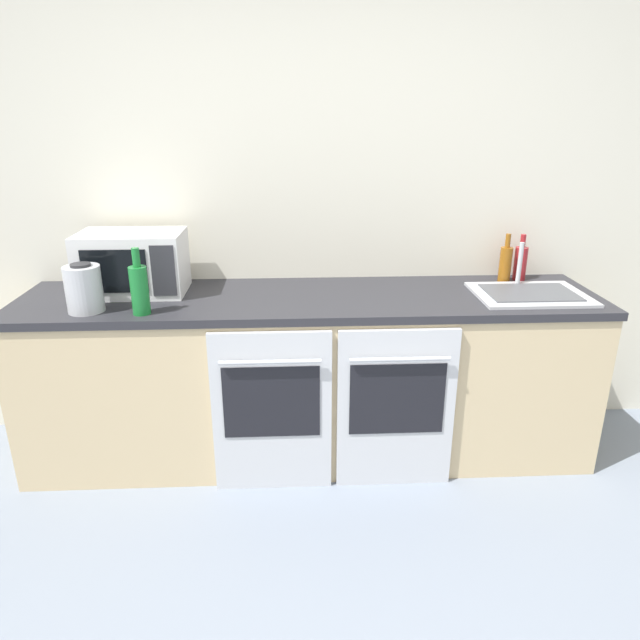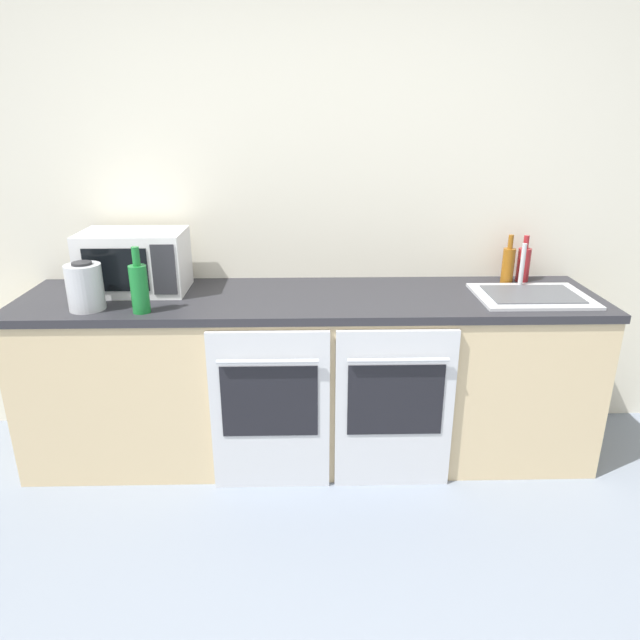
{
  "view_description": "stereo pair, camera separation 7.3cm",
  "coord_description": "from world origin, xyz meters",
  "views": [
    {
      "loc": [
        -0.09,
        -1.15,
        1.75
      ],
      "look_at": [
        0.05,
        1.58,
        0.75
      ],
      "focal_mm": 32.0,
      "sensor_mm": 36.0,
      "label": 1
    },
    {
      "loc": [
        -0.01,
        -1.16,
        1.75
      ],
      "look_at": [
        0.05,
        1.58,
        0.75
      ],
      "focal_mm": 32.0,
      "sensor_mm": 36.0,
      "label": 2
    }
  ],
  "objects": [
    {
      "name": "bottle_green",
      "position": [
        -0.78,
        1.35,
        1.0
      ],
      "size": [
        0.08,
        0.08,
        0.31
      ],
      "color": "#19722D",
      "rests_on": "counter_back"
    },
    {
      "name": "counter_back",
      "position": [
        0.0,
        1.58,
        0.44
      ],
      "size": [
        2.91,
        0.68,
        0.88
      ],
      "color": "#D1B789",
      "rests_on": "ground_plane"
    },
    {
      "name": "wall_back",
      "position": [
        0.0,
        1.94,
        1.3
      ],
      "size": [
        10.0,
        0.06,
        2.6
      ],
      "color": "silver",
      "rests_on": "ground_plane"
    },
    {
      "name": "oven_right",
      "position": [
        0.4,
        1.24,
        0.42
      ],
      "size": [
        0.57,
        0.06,
        0.82
      ],
      "color": "silver",
      "rests_on": "ground_plane"
    },
    {
      "name": "bottle_red",
      "position": [
        1.16,
        1.82,
        0.98
      ],
      "size": [
        0.07,
        0.07,
        0.25
      ],
      "color": "maroon",
      "rests_on": "counter_back"
    },
    {
      "name": "bottle_amber",
      "position": [
        1.06,
        1.78,
        0.99
      ],
      "size": [
        0.06,
        0.06,
        0.26
      ],
      "color": "#8C5114",
      "rests_on": "counter_back"
    },
    {
      "name": "sink",
      "position": [
        1.1,
        1.53,
        0.9
      ],
      "size": [
        0.55,
        0.42,
        0.24
      ],
      "color": "#B7BABF",
      "rests_on": "counter_back"
    },
    {
      "name": "oven_left",
      "position": [
        -0.19,
        1.24,
        0.42
      ],
      "size": [
        0.57,
        0.06,
        0.82
      ],
      "color": "silver",
      "rests_on": "ground_plane"
    },
    {
      "name": "microwave",
      "position": [
        -0.89,
        1.68,
        1.04
      ],
      "size": [
        0.51,
        0.33,
        0.31
      ],
      "color": "silver",
      "rests_on": "counter_back"
    },
    {
      "name": "kettle",
      "position": [
        -1.04,
        1.39,
        0.99
      ],
      "size": [
        0.16,
        0.16,
        0.23
      ],
      "color": "#B7BABF",
      "rests_on": "counter_back"
    }
  ]
}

